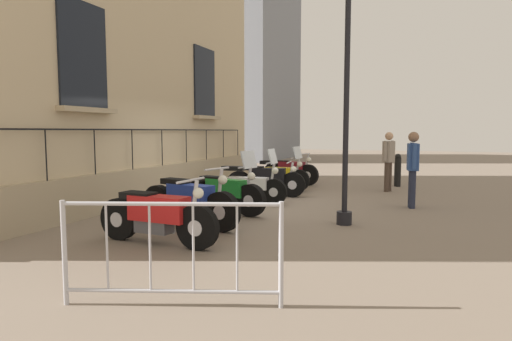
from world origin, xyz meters
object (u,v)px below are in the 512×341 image
object	(u,v)px
motorcycle_red	(157,216)
motorcycle_black	(266,180)
motorcycle_yellow	(279,175)
bollard	(398,170)
motorcycle_maroon	(291,171)
lamppost	(348,6)
motorcycle_white	(247,186)
pedestrian_walking	(413,165)
motorcycle_blue	(189,202)
crowd_barrier	(172,250)
motorcycle_green	(225,193)
pedestrian_standing	(389,158)

from	to	relation	value
motorcycle_red	motorcycle_black	distance (m)	5.15
motorcycle_yellow	bollard	xyz separation A→B (m)	(3.20, 2.09, 0.08)
motorcycle_maroon	lamppost	world-z (taller)	lamppost
motorcycle_maroon	lamppost	bearing A→B (deg)	-64.00
motorcycle_white	motorcycle_maroon	bearing A→B (deg)	90.96
bollard	pedestrian_walking	bearing A→B (deg)	-82.56
motorcycle_maroon	bollard	size ratio (longest dim) A/B	1.89
motorcycle_red	motorcycle_blue	world-z (taller)	motorcycle_blue
crowd_barrier	bollard	size ratio (longest dim) A/B	2.02
motorcycle_red	motorcycle_white	distance (m)	3.96
motorcycle_maroon	crowd_barrier	bearing A→B (deg)	-80.27
motorcycle_yellow	bollard	world-z (taller)	motorcycle_yellow
motorcycle_blue	motorcycle_black	world-z (taller)	motorcycle_blue
motorcycle_red	motorcycle_yellow	world-z (taller)	motorcycle_yellow
motorcycle_green	motorcycle_maroon	distance (m)	5.20
motorcycle_green	motorcycle_black	bearing A→B (deg)	89.87
bollard	pedestrian_standing	xyz separation A→B (m)	(-0.20, -1.24, 0.44)
motorcycle_green	crowd_barrier	size ratio (longest dim) A/B	0.97
motorcycle_white	motorcycle_black	bearing A→B (deg)	87.83
crowd_barrier	pedestrian_standing	size ratio (longest dim) A/B	1.22
motorcycle_red	bollard	bearing A→B (deg)	70.34
motorcycle_black	motorcycle_yellow	size ratio (longest dim) A/B	1.11
motorcycle_blue	crowd_barrier	bearing A→B (deg)	-62.73
motorcycle_white	motorcycle_yellow	xyz separation A→B (m)	(-0.01, 2.46, 0.02)
motorcycle_green	motorcycle_black	world-z (taller)	motorcycle_green
motorcycle_white	lamppost	distance (m)	4.60
motorcycle_red	pedestrian_standing	xyz separation A→B (m)	(2.84, 7.26, 0.51)
motorcycle_blue	crowd_barrier	size ratio (longest dim) A/B	1.07
crowd_barrier	motorcycle_green	bearing A→B (deg)	109.06
motorcycle_blue	motorcycle_white	distance (m)	2.70
motorcycle_white	motorcycle_red	bearing A→B (deg)	-87.88
motorcycle_maroon	lamppost	distance (m)	6.93
motorcycle_blue	motorcycle_black	distance (m)	3.89
motorcycle_black	pedestrian_walking	world-z (taller)	pedestrian_walking
motorcycle_black	crowd_barrier	size ratio (longest dim) A/B	1.02
lamppost	pedestrian_standing	bearing A→B (deg)	84.91
motorcycle_maroon	bollard	xyz separation A→B (m)	(3.25, 0.69, 0.08)
motorcycle_black	crowd_barrier	bearing A→B (deg)	-77.55
motorcycle_red	motorcycle_green	size ratio (longest dim) A/B	1.06
motorcycle_black	motorcycle_maroon	xyz separation A→B (m)	(-0.11, 2.67, 0.00)
motorcycle_yellow	pedestrian_standing	distance (m)	3.16
crowd_barrier	pedestrian_standing	distance (m)	9.28
lamppost	bollard	xyz separation A→B (m)	(0.63, 6.07, -3.41)
motorcycle_red	pedestrian_walking	size ratio (longest dim) A/B	1.24
motorcycle_white	motorcycle_black	distance (m)	1.19
motorcycle_red	motorcycle_white	xyz separation A→B (m)	(-0.15, 3.96, -0.03)
bollard	motorcycle_white	bearing A→B (deg)	-125.00
motorcycle_green	motorcycle_blue	bearing A→B (deg)	-92.87
motorcycle_black	pedestrian_walking	distance (m)	3.70
motorcycle_green	motorcycle_maroon	size ratio (longest dim) A/B	1.04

